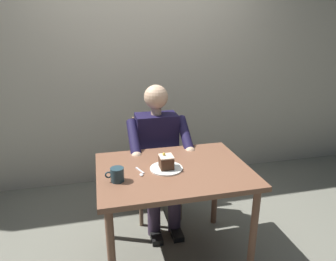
{
  "coord_description": "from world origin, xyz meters",
  "views": [
    {
      "loc": [
        0.48,
        1.86,
        1.69
      ],
      "look_at": [
        0.02,
        -0.1,
        1.01
      ],
      "focal_mm": 32.21,
      "sensor_mm": 36.0,
      "label": 1
    }
  ],
  "objects_px": {
    "dining_table": "(173,180)",
    "chair": "(155,161)",
    "coffee_cup": "(117,174)",
    "seated_person": "(158,153)",
    "dessert_spoon": "(141,173)",
    "cake_slice": "(166,162)"
  },
  "relations": [
    {
      "from": "dining_table",
      "to": "chair",
      "type": "xyz_separation_m",
      "value": [
        0.0,
        -0.7,
        -0.16
      ]
    },
    {
      "from": "dining_table",
      "to": "coffee_cup",
      "type": "xyz_separation_m",
      "value": [
        0.4,
        0.1,
        0.14
      ]
    },
    {
      "from": "dining_table",
      "to": "seated_person",
      "type": "bearing_deg",
      "value": -90.0
    },
    {
      "from": "coffee_cup",
      "to": "dining_table",
      "type": "bearing_deg",
      "value": -166.28
    },
    {
      "from": "dessert_spoon",
      "to": "cake_slice",
      "type": "bearing_deg",
      "value": -173.31
    },
    {
      "from": "dining_table",
      "to": "dessert_spoon",
      "type": "bearing_deg",
      "value": 5.38
    },
    {
      "from": "dining_table",
      "to": "seated_person",
      "type": "height_order",
      "value": "seated_person"
    },
    {
      "from": "dining_table",
      "to": "coffee_cup",
      "type": "relative_size",
      "value": 8.71
    },
    {
      "from": "dining_table",
      "to": "cake_slice",
      "type": "relative_size",
      "value": 9.64
    },
    {
      "from": "cake_slice",
      "to": "coffee_cup",
      "type": "xyz_separation_m",
      "value": [
        0.35,
        0.1,
        -0.01
      ]
    },
    {
      "from": "cake_slice",
      "to": "dessert_spoon",
      "type": "relative_size",
      "value": 0.78
    },
    {
      "from": "seated_person",
      "to": "coffee_cup",
      "type": "height_order",
      "value": "seated_person"
    },
    {
      "from": "chair",
      "to": "coffee_cup",
      "type": "xyz_separation_m",
      "value": [
        0.4,
        0.8,
        0.3
      ]
    },
    {
      "from": "chair",
      "to": "dessert_spoon",
      "type": "bearing_deg",
      "value": 71.87
    },
    {
      "from": "seated_person",
      "to": "dessert_spoon",
      "type": "relative_size",
      "value": 8.81
    },
    {
      "from": "dining_table",
      "to": "seated_person",
      "type": "relative_size",
      "value": 0.86
    },
    {
      "from": "seated_person",
      "to": "cake_slice",
      "type": "distance_m",
      "value": 0.55
    },
    {
      "from": "dining_table",
      "to": "cake_slice",
      "type": "bearing_deg",
      "value": 0.67
    },
    {
      "from": "chair",
      "to": "seated_person",
      "type": "relative_size",
      "value": 0.73
    },
    {
      "from": "dining_table",
      "to": "chair",
      "type": "bearing_deg",
      "value": -90.0
    },
    {
      "from": "dining_table",
      "to": "dessert_spoon",
      "type": "relative_size",
      "value": 7.53
    },
    {
      "from": "chair",
      "to": "coffee_cup",
      "type": "distance_m",
      "value": 0.94
    }
  ]
}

